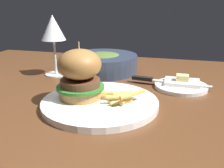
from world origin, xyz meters
name	(u,v)px	position (x,y,z in m)	size (l,w,h in m)	color
dining_table	(103,120)	(0.00, 0.00, 0.65)	(1.25, 0.88, 0.74)	#56331C
main_plate	(100,103)	(0.02, -0.10, 0.75)	(0.26, 0.26, 0.01)	white
burger_sandwich	(80,74)	(-0.02, -0.10, 0.81)	(0.11, 0.11, 0.13)	#B78447
fries_pile	(121,96)	(0.07, -0.10, 0.77)	(0.12, 0.09, 0.03)	#E0B251
wine_glass	(53,30)	(-0.19, 0.10, 0.88)	(0.08, 0.08, 0.19)	silver
bread_plate	(181,86)	(0.20, 0.07, 0.74)	(0.14, 0.14, 0.01)	white
table_knife	(163,81)	(0.15, 0.08, 0.75)	(0.22, 0.04, 0.01)	silver
butter_dish	(182,83)	(0.20, 0.08, 0.75)	(0.09, 0.07, 0.04)	white
soup_bowl	(103,62)	(-0.06, 0.18, 0.77)	(0.23, 0.23, 0.06)	#2D384C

